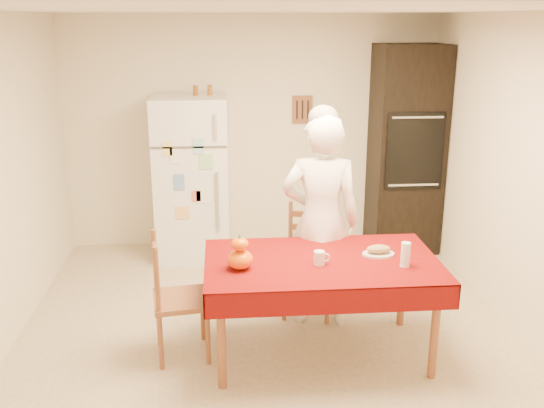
{
  "coord_description": "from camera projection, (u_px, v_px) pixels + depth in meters",
  "views": [
    {
      "loc": [
        -0.33,
        -4.29,
        2.44
      ],
      "look_at": [
        0.05,
        0.2,
        1.06
      ],
      "focal_mm": 40.0,
      "sensor_mm": 36.0,
      "label": 1
    }
  ],
  "objects": [
    {
      "name": "room_shell",
      "position": [
        268.0,
        138.0,
        4.35
      ],
      "size": [
        4.02,
        4.52,
        2.51
      ],
      "color": "silver",
      "rests_on": "ground"
    },
    {
      "name": "chair_left",
      "position": [
        172.0,
        294.0,
        4.45
      ],
      "size": [
        0.45,
        0.47,
        0.95
      ],
      "rotation": [
        0.0,
        0.0,
        1.7
      ],
      "color": "brown",
      "rests_on": "floor"
    },
    {
      "name": "wine_glass",
      "position": [
        405.0,
        254.0,
        4.27
      ],
      "size": [
        0.07,
        0.07,
        0.18
      ],
      "primitive_type": "cylinder",
      "color": "white",
      "rests_on": "dining_table"
    },
    {
      "name": "pumpkin_upper",
      "position": [
        240.0,
        244.0,
        4.2
      ],
      "size": [
        0.12,
        0.12,
        0.09
      ],
      "primitive_type": "ellipsoid",
      "color": "#E45F05",
      "rests_on": "pumpkin_lower"
    },
    {
      "name": "floor",
      "position": [
        268.0,
        339.0,
        4.82
      ],
      "size": [
        4.5,
        4.5,
        0.0
      ],
      "primitive_type": "plane",
      "color": "tan",
      "rests_on": "ground"
    },
    {
      "name": "spice_jar_right",
      "position": [
        210.0,
        90.0,
        6.12
      ],
      "size": [
        0.05,
        0.05,
        0.1
      ],
      "primitive_type": "cylinder",
      "color": "#8B5C19",
      "rests_on": "refrigerator"
    },
    {
      "name": "spice_jar_left",
      "position": [
        195.0,
        90.0,
        6.1
      ],
      "size": [
        0.05,
        0.05,
        0.1
      ],
      "primitive_type": "cylinder",
      "color": "brown",
      "rests_on": "refrigerator"
    },
    {
      "name": "seated_woman",
      "position": [
        321.0,
        222.0,
        4.87
      ],
      "size": [
        0.69,
        0.51,
        1.76
      ],
      "primitive_type": "imported",
      "rotation": [
        0.0,
        0.0,
        3.0
      ],
      "color": "white",
      "rests_on": "floor"
    },
    {
      "name": "refrigerator",
      "position": [
        192.0,
        178.0,
        6.31
      ],
      "size": [
        0.75,
        0.74,
        1.7
      ],
      "color": "white",
      "rests_on": "floor"
    },
    {
      "name": "bread_plate",
      "position": [
        378.0,
        254.0,
        4.48
      ],
      "size": [
        0.24,
        0.24,
        0.02
      ],
      "primitive_type": "cylinder",
      "color": "silver",
      "rests_on": "dining_table"
    },
    {
      "name": "coffee_mug",
      "position": [
        319.0,
        258.0,
        4.31
      ],
      "size": [
        0.08,
        0.08,
        0.1
      ],
      "primitive_type": "cylinder",
      "color": "silver",
      "rests_on": "dining_table"
    },
    {
      "name": "bread_loaf",
      "position": [
        379.0,
        249.0,
        4.47
      ],
      "size": [
        0.18,
        0.1,
        0.06
      ],
      "primitive_type": "ellipsoid",
      "color": "#9B754C",
      "rests_on": "bread_plate"
    },
    {
      "name": "pumpkin_lower",
      "position": [
        240.0,
        259.0,
        4.23
      ],
      "size": [
        0.18,
        0.18,
        0.14
      ],
      "primitive_type": "ellipsoid",
      "color": "#D75805",
      "rests_on": "dining_table"
    },
    {
      "name": "spice_jar_mid",
      "position": [
        210.0,
        90.0,
        6.12
      ],
      "size": [
        0.05,
        0.05,
        0.1
      ],
      "primitive_type": "cylinder",
      "color": "#98531B",
      "rests_on": "refrigerator"
    },
    {
      "name": "chair_far",
      "position": [
        309.0,
        255.0,
        5.17
      ],
      "size": [
        0.51,
        0.49,
        0.95
      ],
      "rotation": [
        0.0,
        0.0,
        -0.26
      ],
      "color": "brown",
      "rests_on": "floor"
    },
    {
      "name": "oven_cabinet",
      "position": [
        406.0,
        150.0,
        6.47
      ],
      "size": [
        0.7,
        0.62,
        2.2
      ],
      "color": "black",
      "rests_on": "floor"
    },
    {
      "name": "dining_table",
      "position": [
        322.0,
        269.0,
        4.42
      ],
      "size": [
        1.7,
        1.0,
        0.76
      ],
      "color": "brown",
      "rests_on": "floor"
    }
  ]
}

